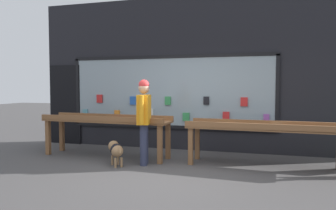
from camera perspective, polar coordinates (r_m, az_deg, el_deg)
ground_plane at (r=5.83m, az=-0.74°, el=-12.05°), size 40.00×40.00×0.00m
shopfront_facade at (r=7.96m, az=3.86°, el=5.23°), size 7.94×0.29×3.69m
display_table_left at (r=7.27m, az=-10.71°, el=-3.10°), size 2.92×0.79×0.91m
display_table_right at (r=6.49m, az=16.21°, el=-4.28°), size 2.92×0.83×0.87m
person_browsing at (r=6.41m, az=-4.20°, el=-1.77°), size 0.30×0.65×1.67m
small_dog at (r=6.49m, az=-9.03°, el=-7.69°), size 0.48×0.52×0.46m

